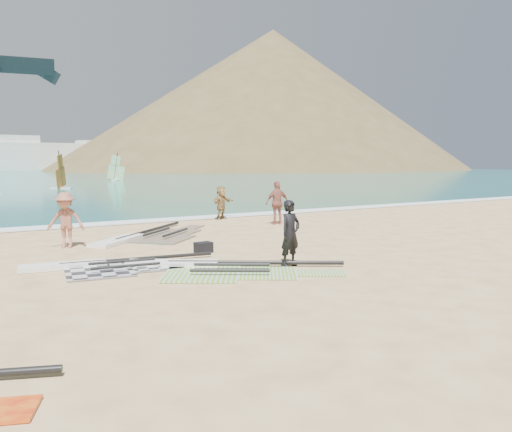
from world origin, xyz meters
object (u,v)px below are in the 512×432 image
rig_grey (105,267)px  beachgoer_back (277,203)px  rig_green (213,268)px  beachgoer_right (221,202)px  rig_orange (149,236)px  beachgoer_mid (66,220)px  person_wetsuit (290,234)px  gear_bag_near (203,247)px

rig_grey → beachgoer_back: 9.99m
rig_green → beachgoer_back: size_ratio=2.65×
rig_grey → beachgoer_right: beachgoer_right is taller
rig_orange → beachgoer_mid: 3.02m
rig_grey → rig_green: 2.72m
rig_green → rig_grey: bearing=176.6°
person_wetsuit → beachgoer_mid: 7.25m
rig_green → beachgoer_mid: (-2.43, 5.23, 0.81)m
rig_orange → beachgoer_right: beachgoer_right is taller
beachgoer_back → beachgoer_right: (-1.13, 2.93, -0.14)m
beachgoer_right → rig_orange: bearing=-169.7°
rig_green → person_wetsuit: bearing=13.6°
rig_green → gear_bag_near: size_ratio=10.13×
rig_green → gear_bag_near: bearing=102.4°
rig_grey → rig_green: rig_green is taller
beachgoer_back → person_wetsuit: bearing=62.8°
gear_bag_near → beachgoer_right: size_ratio=0.31×
rig_green → person_wetsuit: size_ratio=2.88×
rig_green → beachgoer_right: 10.94m
beachgoer_mid → beachgoer_back: beachgoer_back is taller
rig_grey → rig_green: bearing=-27.7°
rig_green → beachgoer_mid: bearing=147.2°
rig_green → beachgoer_right: bearing=93.6°
beachgoer_mid → beachgoer_back: size_ratio=0.94×
gear_bag_near → person_wetsuit: person_wetsuit is taller
beachgoer_mid → person_wetsuit: bearing=-24.3°
beachgoer_mid → beachgoer_back: (8.79, 1.43, 0.06)m
rig_grey → beachgoer_back: bearing=38.5°
rig_grey → gear_bag_near: gear_bag_near is taller
rig_green → beachgoer_right: beachgoer_right is taller
person_wetsuit → beachgoer_mid: (-4.28, 5.85, 0.02)m
gear_bag_near → beachgoer_right: bearing=58.9°
beachgoer_right → gear_bag_near: bearing=-148.6°
rig_grey → beachgoer_right: bearing=55.0°
rig_green → person_wetsuit: person_wetsuit is taller
person_wetsuit → beachgoer_mid: size_ratio=0.98×
beachgoer_back → beachgoer_right: size_ratio=1.19×
beachgoer_mid → beachgoer_right: size_ratio=1.11×
rig_orange → gear_bag_near: bearing=-126.4°
rig_grey → rig_orange: size_ratio=0.91×
person_wetsuit → rig_green: bearing=149.5°
beachgoer_mid → rig_green: bearing=-35.5°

